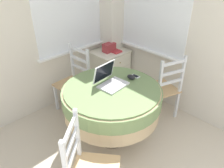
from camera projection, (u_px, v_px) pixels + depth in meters
The scene contains 10 objects.
corner_room_shell at pixel (138, 34), 2.32m from camera, with size 4.15×5.13×2.55m.
round_dining_table at pixel (112, 99), 2.47m from camera, with size 1.12×1.12×0.75m.
laptop at pixel (110, 80), 2.44m from camera, with size 0.34×0.31×0.24m.
computer_mouse at pixel (131, 77), 2.55m from camera, with size 0.07×0.10×0.05m.
cell_phone at pixel (135, 76), 2.61m from camera, with size 0.07×0.11×0.01m.
dining_chair_near_back_window at pixel (74, 82), 3.12m from camera, with size 0.43×0.43×0.95m.
dining_chair_near_right_window at pixel (163, 89), 2.95m from camera, with size 0.51×0.51×0.95m.
corner_cabinet at pixel (110, 70), 3.68m from camera, with size 0.56×0.48×0.67m.
storage_box at pixel (109, 47), 3.46m from camera, with size 0.20×0.12×0.14m.
book_on_cabinet at pixel (114, 50), 3.50m from camera, with size 0.14×0.25×0.02m.
Camera 1 is at (-0.69, 0.63, 2.01)m, focal length 35.00 mm.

